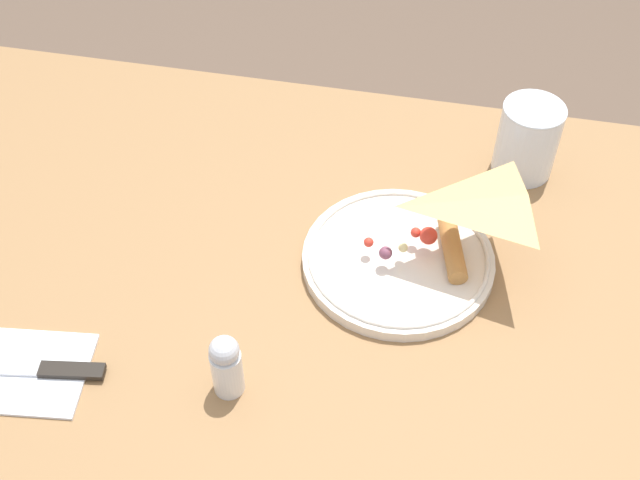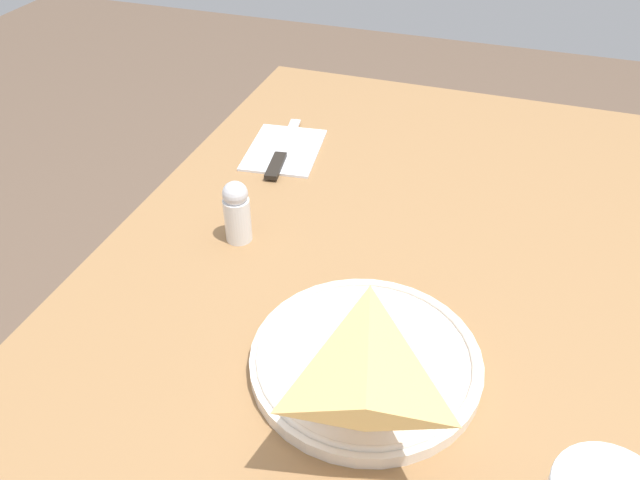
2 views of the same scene
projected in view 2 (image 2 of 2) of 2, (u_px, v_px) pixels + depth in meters
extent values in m
cube|color=olive|center=(370.00, 309.00, 0.75)|extent=(1.24, 0.73, 0.03)
cube|color=brown|center=(576.00, 292.00, 1.33)|extent=(0.06, 0.06, 0.72)
cube|color=brown|center=(297.00, 234.00, 1.49)|extent=(0.06, 0.06, 0.72)
cylinder|color=silver|center=(365.00, 361.00, 0.65)|extent=(0.24, 0.24, 0.02)
torus|color=silver|center=(366.00, 355.00, 0.65)|extent=(0.23, 0.23, 0.01)
pyramid|color=#E0B266|center=(367.00, 341.00, 0.65)|extent=(0.18, 0.14, 0.02)
cylinder|color=#B77A3D|center=(364.00, 401.00, 0.59)|extent=(0.05, 0.10, 0.02)
sphere|color=#7A4256|center=(352.00, 325.00, 0.65)|extent=(0.02, 0.02, 0.02)
sphere|color=red|center=(375.00, 366.00, 0.60)|extent=(0.02, 0.02, 0.02)
sphere|color=red|center=(384.00, 357.00, 0.61)|extent=(0.01, 0.01, 0.01)
sphere|color=#EFDB93|center=(359.00, 342.00, 0.63)|extent=(0.01, 0.01, 0.01)
sphere|color=red|center=(371.00, 314.00, 0.66)|extent=(0.01, 0.01, 0.01)
cube|color=silver|center=(284.00, 150.00, 1.02)|extent=(0.17, 0.13, 0.00)
cube|color=black|center=(276.00, 166.00, 0.96)|extent=(0.08, 0.03, 0.01)
cube|color=silver|center=(289.00, 137.00, 1.04)|extent=(0.12, 0.04, 0.00)
ellipsoid|color=silver|center=(295.00, 122.00, 1.08)|extent=(0.02, 0.02, 0.00)
cylinder|color=silver|center=(238.00, 220.00, 0.81)|extent=(0.03, 0.03, 0.06)
sphere|color=silver|center=(235.00, 194.00, 0.79)|extent=(0.03, 0.03, 0.03)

